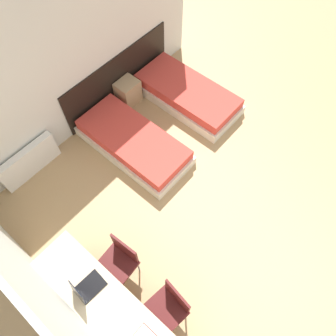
# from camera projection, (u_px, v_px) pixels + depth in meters

# --- Properties ---
(ground_plane) EXTENTS (20.00, 20.00, 0.00)m
(ground_plane) POSITION_uv_depth(u_px,v_px,m) (298.00, 284.00, 4.59)
(ground_plane) COLOR tan
(wall_back) EXTENTS (5.44, 0.05, 2.70)m
(wall_back) POSITION_uv_depth(u_px,v_px,m) (67.00, 66.00, 4.89)
(wall_back) COLOR silver
(wall_back) RESTS_ON ground_plane
(wall_left) EXTENTS (0.05, 5.38, 2.70)m
(wall_left) POSITION_uv_depth(u_px,v_px,m) (39.00, 285.00, 3.29)
(wall_left) COLOR silver
(wall_left) RESTS_ON ground_plane
(headboard_panel) EXTENTS (2.50, 0.03, 0.95)m
(headboard_panel) POSITION_uv_depth(u_px,v_px,m) (119.00, 78.00, 5.97)
(headboard_panel) COLOR black
(headboard_panel) RESTS_ON ground_plane
(bed_near_window) EXTENTS (0.94, 2.01, 0.37)m
(bed_near_window) POSITION_uv_depth(u_px,v_px,m) (134.00, 143.00, 5.60)
(bed_near_window) COLOR beige
(bed_near_window) RESTS_ON ground_plane
(bed_near_door) EXTENTS (0.94, 2.01, 0.37)m
(bed_near_door) POSITION_uv_depth(u_px,v_px,m) (187.00, 94.00, 6.16)
(bed_near_door) COLOR beige
(bed_near_door) RESTS_ON ground_plane
(nightstand) EXTENTS (0.41, 0.34, 0.48)m
(nightstand) POSITION_uv_depth(u_px,v_px,m) (128.00, 92.00, 6.10)
(nightstand) COLOR tan
(nightstand) RESTS_ON ground_plane
(radiator) EXTENTS (1.03, 0.12, 0.56)m
(radiator) POSITION_uv_depth(u_px,v_px,m) (29.00, 162.00, 5.29)
(radiator) COLOR silver
(radiator) RESTS_ON ground_plane
(desk) EXTENTS (0.57, 2.28, 0.77)m
(desk) POSITION_uv_depth(u_px,v_px,m) (114.00, 313.00, 3.85)
(desk) COLOR #C6B28E
(desk) RESTS_ON ground_plane
(chair_near_laptop) EXTENTS (0.49, 0.49, 0.83)m
(chair_near_laptop) POSITION_uv_depth(u_px,v_px,m) (119.00, 261.00, 4.30)
(chair_near_laptop) COLOR #511919
(chair_near_laptop) RESTS_ON ground_plane
(chair_near_notebook) EXTENTS (0.52, 0.52, 0.83)m
(chair_near_notebook) POSITION_uv_depth(u_px,v_px,m) (168.00, 307.00, 4.01)
(chair_near_notebook) COLOR #511919
(chair_near_notebook) RESTS_ON ground_plane
(laptop) EXTENTS (0.35, 0.26, 0.35)m
(laptop) POSITION_uv_depth(u_px,v_px,m) (86.00, 289.00, 3.77)
(laptop) COLOR black
(laptop) RESTS_ON desk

